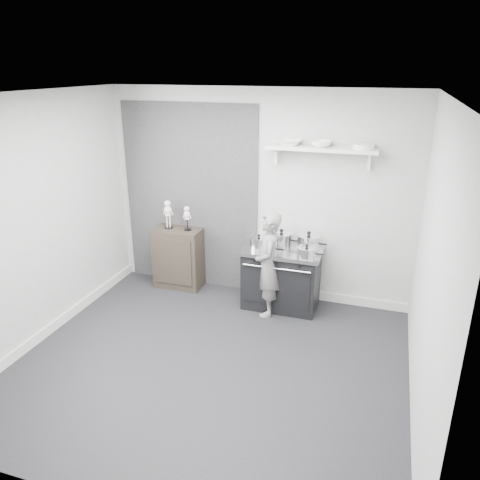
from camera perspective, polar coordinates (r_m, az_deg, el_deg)
name	(u,v)px	position (r m, az deg, el deg)	size (l,w,h in m)	color
ground	(209,363)	(5.09, -3.78, -14.77)	(4.00, 4.00, 0.00)	black
room_shell	(202,209)	(4.52, -4.62, 3.75)	(4.02, 3.62, 2.71)	#A8A8A5
wall_shelf	(322,150)	(5.65, 9.91, 10.79)	(1.30, 0.26, 0.24)	silver
stove	(281,277)	(6.01, 5.06, -4.56)	(0.98, 0.61, 0.79)	black
side_cabinet	(179,258)	(6.57, -7.45, -2.14)	(0.65, 0.38, 0.85)	black
child	(268,265)	(5.71, 3.44, -3.00)	(0.48, 0.32, 1.32)	slate
pot_front_left	(259,243)	(5.81, 2.31, -0.36)	(0.31, 0.23, 0.20)	silver
pot_back_left	(281,239)	(5.94, 5.05, 0.16)	(0.38, 0.29, 0.22)	silver
pot_back_right	(308,242)	(5.86, 8.34, -0.23)	(0.37, 0.29, 0.23)	silver
pot_front_right	(307,252)	(5.63, 8.11, -1.45)	(0.32, 0.24, 0.16)	silver
pot_front_center	(269,248)	(5.70, 3.60, -0.92)	(0.28, 0.19, 0.16)	silver
skeleton_full	(168,212)	(6.40, -8.78, 3.37)	(0.13, 0.08, 0.45)	silver
skeleton_torso	(187,216)	(6.29, -6.47, 2.87)	(0.11, 0.07, 0.38)	silver
bowl_large	(290,142)	(5.69, 6.08, 11.74)	(0.29, 0.29, 0.07)	white
bowl_small	(321,144)	(5.63, 9.84, 11.48)	(0.24, 0.24, 0.08)	white
plate_stack	(364,147)	(5.58, 14.83, 10.95)	(0.24, 0.24, 0.06)	white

